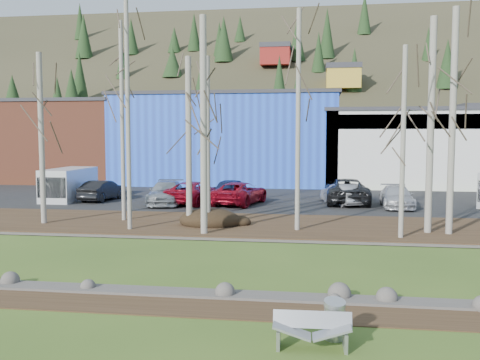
% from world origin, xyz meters
% --- Properties ---
extents(ground, '(200.00, 200.00, 0.00)m').
position_xyz_m(ground, '(0.00, 0.00, 0.00)').
color(ground, '#3C571D').
rests_on(ground, ground).
extents(dirt_strip, '(80.00, 1.80, 0.03)m').
position_xyz_m(dirt_strip, '(0.00, 2.10, 0.01)').
color(dirt_strip, '#382616').
rests_on(dirt_strip, ground).
extents(near_bank_rocks, '(80.00, 0.80, 0.50)m').
position_xyz_m(near_bank_rocks, '(0.00, 3.10, 0.00)').
color(near_bank_rocks, '#47423D').
rests_on(near_bank_rocks, ground).
extents(river, '(80.00, 8.00, 0.90)m').
position_xyz_m(river, '(0.00, 7.20, 0.00)').
color(river, '#121E32').
rests_on(river, ground).
extents(far_bank_rocks, '(80.00, 0.80, 0.46)m').
position_xyz_m(far_bank_rocks, '(0.00, 11.30, 0.00)').
color(far_bank_rocks, '#47423D').
rests_on(far_bank_rocks, ground).
extents(far_bank, '(80.00, 7.00, 0.15)m').
position_xyz_m(far_bank, '(0.00, 14.50, 0.07)').
color(far_bank, '#382616').
rests_on(far_bank, ground).
extents(parking_lot, '(80.00, 14.00, 0.14)m').
position_xyz_m(parking_lot, '(0.00, 25.00, 0.07)').
color(parking_lot, black).
rests_on(parking_lot, ground).
extents(building_brick, '(16.32, 12.24, 7.80)m').
position_xyz_m(building_brick, '(-24.00, 39.00, 3.91)').
color(building_brick, '#974C33').
rests_on(building_brick, ground).
extents(building_blue, '(20.40, 12.24, 8.30)m').
position_xyz_m(building_blue, '(-6.00, 39.00, 4.16)').
color(building_blue, blue).
rests_on(building_blue, ground).
extents(building_white, '(18.36, 12.24, 6.80)m').
position_xyz_m(building_white, '(12.00, 38.98, 3.41)').
color(building_white, silver).
rests_on(building_white, ground).
extents(hillside, '(160.00, 72.00, 35.00)m').
position_xyz_m(hillside, '(0.00, 84.00, 17.50)').
color(hillside, '#33311E').
rests_on(hillside, ground).
extents(bench_damaged, '(1.70, 0.62, 0.75)m').
position_xyz_m(bench_damaged, '(2.27, -0.20, 0.38)').
color(bench_damaged, '#AAACAF').
rests_on(bench_damaged, ground).
extents(litter_bin, '(0.60, 0.60, 0.81)m').
position_xyz_m(litter_bin, '(2.76, 0.38, 0.41)').
color(litter_bin, '#AAACAF').
rests_on(litter_bin, ground).
extents(dirt_mound, '(3.04, 2.15, 0.60)m').
position_xyz_m(dirt_mound, '(-2.86, 14.00, 0.45)').
color(dirt_mound, black).
rests_on(dirt_mound, far_bank).
extents(birch_0, '(0.27, 0.27, 8.42)m').
position_xyz_m(birch_0, '(-11.19, 13.35, 4.36)').
color(birch_0, '#A6A097').
rests_on(birch_0, far_bank).
extents(birch_1, '(0.21, 0.21, 10.14)m').
position_xyz_m(birch_1, '(-7.56, 14.83, 5.22)').
color(birch_1, '#A6A097').
rests_on(birch_1, far_bank).
extents(birch_2, '(0.28, 0.28, 8.09)m').
position_xyz_m(birch_2, '(-3.76, 13.49, 4.20)').
color(birch_2, '#A6A097').
rests_on(birch_2, far_bank).
extents(birch_3, '(0.21, 0.21, 11.38)m').
position_xyz_m(birch_3, '(-6.34, 12.34, 5.84)').
color(birch_3, '#A6A097').
rests_on(birch_3, far_bank).
extents(birch_4, '(0.30, 0.30, 9.59)m').
position_xyz_m(birch_4, '(-2.66, 11.77, 4.94)').
color(birch_4, '#A6A097').
rests_on(birch_4, far_bank).
extents(birch_5, '(0.22, 0.22, 10.08)m').
position_xyz_m(birch_5, '(1.44, 13.24, 5.19)').
color(birch_5, '#A6A097').
rests_on(birch_5, far_bank).
extents(birch_6, '(0.21, 0.21, 8.15)m').
position_xyz_m(birch_6, '(5.92, 12.01, 4.22)').
color(birch_6, '#A6A097').
rests_on(birch_6, far_bank).
extents(birch_7, '(0.31, 0.31, 9.58)m').
position_xyz_m(birch_7, '(7.31, 13.45, 4.94)').
color(birch_7, '#A6A097').
rests_on(birch_7, far_bank).
extents(birch_8, '(0.29, 0.29, 9.92)m').
position_xyz_m(birch_8, '(8.17, 13.22, 5.11)').
color(birch_8, '#A6A097').
rests_on(birch_8, far_bank).
extents(birch_10, '(0.28, 0.28, 8.09)m').
position_xyz_m(birch_10, '(-2.86, 13.49, 4.20)').
color(birch_10, '#A6A097').
rests_on(birch_10, far_bank).
extents(car_0, '(2.47, 4.63, 1.50)m').
position_xyz_m(car_0, '(-14.36, 22.73, 0.89)').
color(car_0, white).
rests_on(car_0, parking_lot).
extents(car_1, '(1.90, 4.26, 1.36)m').
position_xyz_m(car_1, '(-11.97, 22.58, 0.82)').
color(car_1, black).
rests_on(car_1, parking_lot).
extents(car_2, '(3.44, 5.53, 1.43)m').
position_xyz_m(car_2, '(-5.47, 21.93, 0.85)').
color(car_2, maroon).
rests_on(car_2, parking_lot).
extents(car_3, '(2.70, 5.21, 1.44)m').
position_xyz_m(car_3, '(-7.19, 21.38, 0.86)').
color(car_3, '#A0A5A9').
rests_on(car_3, parking_lot).
extents(car_4, '(2.22, 4.54, 1.49)m').
position_xyz_m(car_4, '(-3.45, 23.10, 0.88)').
color(car_4, navy).
rests_on(car_4, parking_lot).
extents(car_5, '(2.90, 4.32, 1.35)m').
position_xyz_m(car_5, '(3.95, 22.68, 0.81)').
color(car_5, '#AAA9AB').
rests_on(car_5, parking_lot).
extents(car_6, '(2.76, 5.81, 1.60)m').
position_xyz_m(car_6, '(4.21, 23.51, 0.94)').
color(car_6, '#262628').
rests_on(car_6, parking_lot).
extents(car_7, '(1.89, 4.49, 1.29)m').
position_xyz_m(car_7, '(7.13, 21.92, 0.79)').
color(car_7, silver).
rests_on(car_7, parking_lot).
extents(car_8, '(3.44, 5.53, 1.43)m').
position_xyz_m(car_8, '(-2.54, 21.93, 0.85)').
color(car_8, maroon).
rests_on(car_8, parking_lot).
extents(van_grey, '(2.05, 4.89, 2.14)m').
position_xyz_m(van_grey, '(-14.31, 22.31, 1.21)').
color(van_grey, silver).
rests_on(van_grey, parking_lot).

